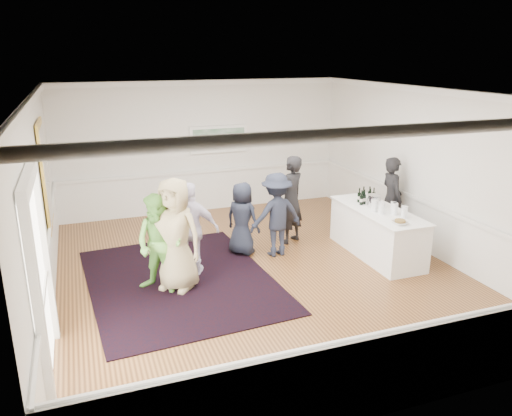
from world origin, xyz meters
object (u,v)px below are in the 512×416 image
object	(u,v)px
guest_navy	(242,219)
ice_bucket	(374,201)
nut_bowl	(400,222)
guest_dark_a	(276,215)
serving_table	(377,232)
guest_dark_b	(291,200)
guest_lilac	(191,229)
guest_tan	(175,235)
guest_green	(159,244)
bartender	(391,199)

from	to	relation	value
guest_navy	ice_bucket	world-z (taller)	guest_navy
nut_bowl	guest_dark_a	bearing A→B (deg)	138.27
serving_table	guest_dark_b	world-z (taller)	guest_dark_b
guest_lilac	guest_dark_a	bearing A→B (deg)	-145.97
guest_tan	ice_bucket	xyz separation A→B (m)	(3.96, 0.30, 0.09)
serving_table	guest_green	distance (m)	4.25
guest_dark_b	nut_bowl	xyz separation A→B (m)	(1.18, -2.08, 0.05)
serving_table	guest_green	size ratio (longest dim) A/B	1.38
guest_dark_b	bartender	bearing A→B (deg)	134.92
guest_navy	ice_bucket	xyz separation A→B (m)	(2.44, -0.79, 0.32)
serving_table	guest_dark_a	distance (m)	2.00
guest_dark_a	ice_bucket	world-z (taller)	guest_dark_a
serving_table	guest_tan	xyz separation A→B (m)	(-3.96, -0.13, 0.49)
guest_navy	ice_bucket	bearing A→B (deg)	-147.83
guest_tan	guest_green	size ratio (longest dim) A/B	1.15
guest_green	guest_navy	xyz separation A→B (m)	(1.79, 1.10, -0.11)
guest_tan	serving_table	bearing A→B (deg)	43.06
guest_green	serving_table	bearing A→B (deg)	41.48
guest_tan	guest_green	world-z (taller)	guest_tan
guest_lilac	guest_dark_a	xyz separation A→B (m)	(1.75, 0.33, -0.02)
guest_lilac	guest_navy	world-z (taller)	guest_lilac
bartender	guest_tan	bearing A→B (deg)	105.85
guest_tan	guest_dark_b	world-z (taller)	guest_tan
ice_bucket	nut_bowl	world-z (taller)	ice_bucket
guest_dark_b	guest_navy	world-z (taller)	guest_dark_b
guest_green	nut_bowl	size ratio (longest dim) A/B	6.05
guest_green	guest_dark_a	size ratio (longest dim) A/B	1.02
guest_dark_a	ice_bucket	xyz separation A→B (m)	(1.84, -0.50, 0.22)
guest_lilac	guest_dark_b	xyz separation A→B (m)	(2.29, 0.87, 0.07)
serving_table	bartender	size ratio (longest dim) A/B	1.30
guest_green	nut_bowl	distance (m)	4.17
guest_tan	nut_bowl	size ratio (longest dim) A/B	6.94
serving_table	ice_bucket	distance (m)	0.60
guest_green	ice_bucket	xyz separation A→B (m)	(4.23, 0.31, 0.21)
guest_dark_b	nut_bowl	distance (m)	2.39
guest_tan	guest_navy	distance (m)	1.88
bartender	guest_dark_b	bearing A→B (deg)	81.52
guest_tan	guest_dark_a	distance (m)	2.26
guest_dark_a	guest_dark_b	distance (m)	0.77
bartender	ice_bucket	bearing A→B (deg)	129.82
serving_table	guest_navy	distance (m)	2.64
serving_table	guest_dark_b	xyz separation A→B (m)	(-1.31, 1.21, 0.45)
guest_dark_a	guest_tan	bearing A→B (deg)	15.26
guest_lilac	ice_bucket	xyz separation A→B (m)	(3.59, -0.18, 0.20)
guest_tan	guest_lilac	size ratio (longest dim) A/B	1.13
guest_green	nut_bowl	xyz separation A→B (m)	(4.11, -0.73, 0.13)
guest_tan	guest_dark_b	bearing A→B (deg)	68.03
serving_table	bartender	xyz separation A→B (m)	(0.76, 0.67, 0.42)
guest_dark_b	guest_navy	size ratio (longest dim) A/B	1.27
bartender	guest_navy	xyz separation A→B (m)	(-3.20, 0.29, -0.16)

